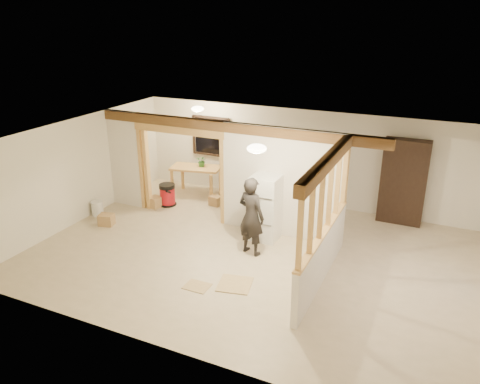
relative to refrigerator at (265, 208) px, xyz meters
The scene contains 28 objects.
floor 1.13m from the refrigerator, 88.00° to the right, with size 9.00×6.50×0.01m, color beige.
ceiling 1.95m from the refrigerator, 88.00° to the right, with size 9.00×6.50×0.01m, color white.
wall_back 2.46m from the refrigerator, 89.30° to the left, with size 9.00×0.01×2.50m, color silver.
wall_front 4.13m from the refrigerator, 89.59° to the right, with size 9.00×0.01×2.50m, color silver.
wall_left 4.58m from the refrigerator, 169.30° to the right, with size 0.01×6.50×2.50m, color silver.
partition_left_stub 4.07m from the refrigerator, behind, with size 0.90×0.12×2.50m, color silver.
partition_center 0.66m from the refrigerator, 57.16° to the left, with size 2.80×0.12×2.50m, color silver.
doorway_frame 2.42m from the refrigerator, behind, with size 2.46×0.14×2.20m, color tan.
header_beam_back 1.94m from the refrigerator, 159.88° to the left, with size 7.00×0.18×0.22m, color brown.
header_beam_right 2.63m from the refrigerator, 37.37° to the right, with size 0.18×3.30×0.22m, color brown.
pony_wall 2.06m from the refrigerator, 37.37° to the right, with size 0.12×3.20×1.00m, color silver.
stud_partition 2.25m from the refrigerator, 37.37° to the right, with size 0.14×3.20×1.32m, color tan.
window_back 3.56m from the refrigerator, 137.86° to the left, with size 1.12×0.10×1.10m, color black.
ceiling_dome_main 2.22m from the refrigerator, 76.23° to the right, with size 0.36×0.36×0.16m, color #FFEABF.
ceiling_dome_util 3.35m from the refrigerator, 149.49° to the left, with size 0.32×0.32×0.14m, color #FFEABF.
hanging_bulb 2.56m from the refrigerator, 159.02° to the left, with size 0.07×0.07×0.07m, color #FFD88C.
refrigerator is the anchor object (origin of this frame).
woman 0.78m from the refrigerator, 90.62° to the right, with size 0.62×0.40×1.69m, color black.
work_table 3.19m from the refrigerator, 148.48° to the left, with size 1.33×0.67×0.84m, color tan.
potted_plant 3.10m from the refrigerator, 145.66° to the left, with size 0.29×0.25×0.32m, color #2A682D.
shop_vac 3.17m from the refrigerator, 166.61° to the left, with size 0.45×0.45×0.59m, color #A5111A.
bookshelf 3.42m from the refrigerator, 39.37° to the left, with size 1.03×0.34×2.06m, color black.
bucket 4.37m from the refrigerator, behind, with size 0.29×0.29×0.37m, color white.
box_util_a 2.36m from the refrigerator, 146.65° to the left, with size 0.30×0.26×0.26m, color #AA8452.
box_util_b 3.36m from the refrigerator, behind, with size 0.30×0.30×0.28m, color #AA8452.
box_front 3.87m from the refrigerator, 165.84° to the right, with size 0.34×0.27×0.27m, color #AA8452.
floor_panel_near 2.19m from the refrigerator, 84.05° to the right, with size 0.61×0.61×0.02m, color tan.
floor_panel_far 2.54m from the refrigerator, 99.47° to the right, with size 0.46×0.37×0.01m, color tan.
Camera 1 is at (3.42, -8.03, 4.78)m, focal length 35.00 mm.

